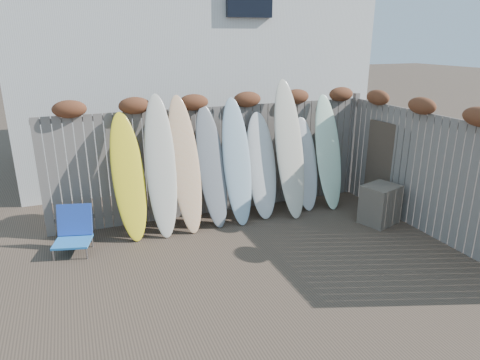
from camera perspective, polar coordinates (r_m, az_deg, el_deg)
name	(u,v)px	position (r m, az deg, el deg)	size (l,w,h in m)	color
ground	(271,271)	(6.23, 4.17, -12.07)	(80.00, 80.00, 0.00)	#493A2D
back_fence	(219,151)	(7.86, -2.81, 3.89)	(6.05, 0.28, 2.24)	slate
right_fence	(431,167)	(7.66, 24.17, 1.55)	(0.28, 4.40, 2.24)	slate
house	(182,36)	(11.67, -7.74, 18.53)	(8.50, 5.50, 6.33)	silver
beach_chair	(74,231)	(7.12, -21.30, -6.33)	(0.65, 0.68, 0.70)	blue
wooden_crate	(380,204)	(7.98, 18.16, -3.10)	(0.60, 0.50, 0.70)	#6F5C53
lattice_panel	(390,169)	(8.40, 19.34, 1.39)	(0.05, 1.12, 1.68)	#483E2B
surfboard_0	(128,177)	(7.14, -14.65, 0.40)	(0.51, 0.07, 2.12)	yellow
surfboard_1	(161,166)	(7.17, -10.50, 1.85)	(0.49, 0.07, 2.39)	beige
surfboard_2	(185,164)	(7.25, -7.32, 2.06)	(0.49, 0.07, 2.35)	#E1B978
surfboard_3	(212,167)	(7.42, -3.78, 1.78)	(0.49, 0.07, 2.15)	slate
surfboard_4	(237,162)	(7.52, -0.41, 2.48)	(0.49, 0.07, 2.26)	#A5C1CF
surfboard_5	(261,166)	(7.79, 2.87, 1.93)	(0.55, 0.07, 1.96)	silver
surfboard_6	(290,149)	(7.86, 6.62, 4.11)	(0.53, 0.07, 2.55)	beige
surfboard_7	(305,164)	(8.26, 8.66, 2.14)	(0.49, 0.07, 1.80)	silver
surfboard_8	(328,152)	(8.40, 11.68, 3.66)	(0.51, 0.07, 2.22)	silver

